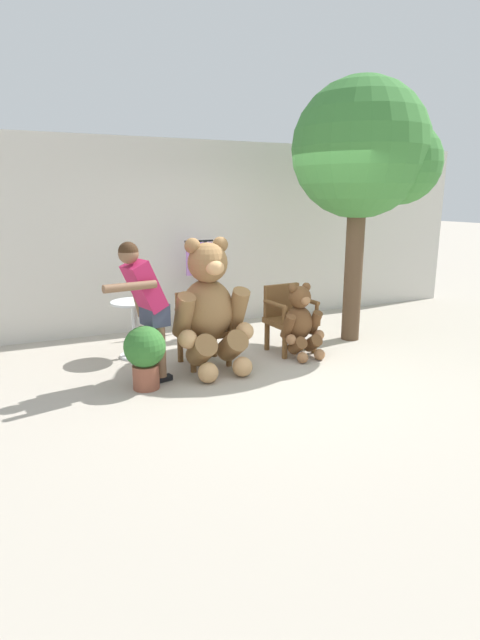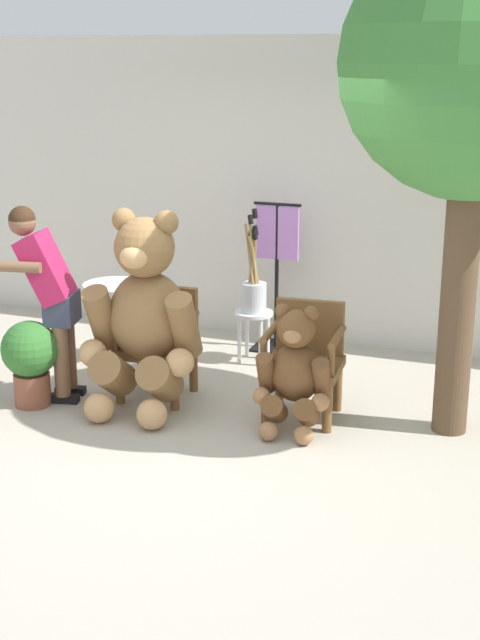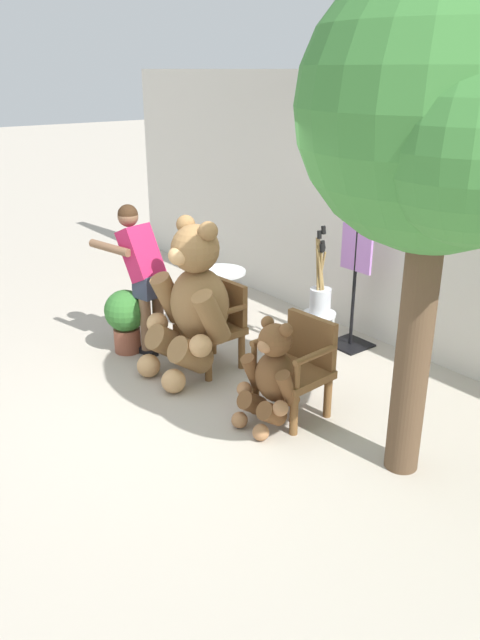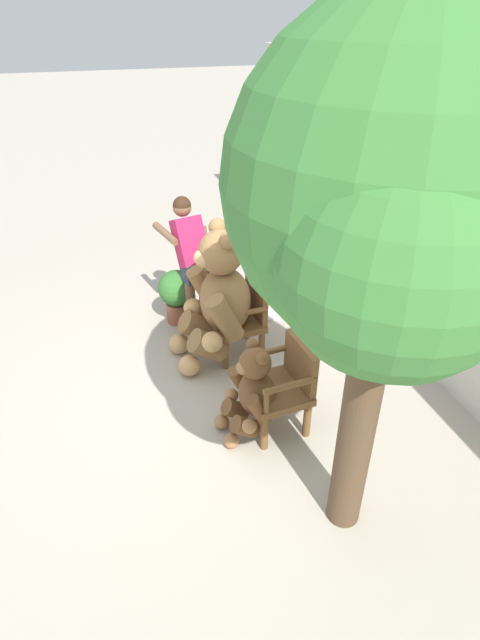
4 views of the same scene
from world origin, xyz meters
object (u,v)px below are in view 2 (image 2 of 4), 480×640
wooden_chair_right (305,357)px  brush_bucket (254,289)px  round_side_table (116,314)px  wooden_chair_left (159,340)px  person_visitor (48,287)px  teddy_bear_large (144,313)px  teddy_bear_small (294,370)px  potted_plant (30,357)px  clothing_display_stand (277,273)px  white_stool (254,323)px

wooden_chair_right → brush_bucket: (-0.77, 1.01, 0.20)m
wooden_chair_right → round_side_table: 1.98m
wooden_chair_right → brush_bucket: size_ratio=0.94×
wooden_chair_left → person_visitor: (-0.76, -0.37, 0.45)m
teddy_bear_large → round_side_table: 1.13m
teddy_bear_small → round_side_table: size_ratio=1.30×
potted_plant → clothing_display_stand: (1.35, 1.99, 0.32)m
wooden_chair_right → potted_plant: (-2.04, -0.55, -0.07)m
round_side_table → potted_plant: round_side_table is taller
round_side_table → clothing_display_stand: 1.50m
white_stool → clothing_display_stand: 0.56m
brush_bucket → potted_plant: brush_bucket is taller
person_visitor → brush_bucket: person_visitor is taller
white_stool → brush_bucket: size_ratio=0.50×
white_stool → brush_bucket: bearing=-93.2°
round_side_table → potted_plant: size_ratio=1.06×
wooden_chair_left → person_visitor: person_visitor is taller
potted_plant → white_stool: bearing=50.8°
round_side_table → wooden_chair_left: bearing=-39.5°
wooden_chair_right → brush_bucket: 1.28m
teddy_bear_small → teddy_bear_large: bearing=178.7°
wooden_chair_right → teddy_bear_small: teddy_bear_small is taller
teddy_bear_large → brush_bucket: (0.43, 1.28, -0.09)m
white_stool → brush_bucket: 0.31m
wooden_chair_left → clothing_display_stand: 1.54m
white_stool → brush_bucket: brush_bucket is taller
teddy_bear_large → person_visitor: 0.79m
round_side_table → clothing_display_stand: bearing=36.0°
teddy_bear_large → round_side_table: (-0.70, 0.83, -0.31)m
teddy_bear_large → white_stool: (0.43, 1.28, -0.40)m
wooden_chair_left → wooden_chair_right: size_ratio=1.00×
wooden_chair_right → round_side_table: wooden_chair_right is taller
wooden_chair_left → potted_plant: wooden_chair_left is taller
wooden_chair_right → potted_plant: 2.12m
wooden_chair_right → teddy_bear_small: (0.01, -0.29, -0.00)m
wooden_chair_left → round_side_table: bearing=140.5°
wooden_chair_left → teddy_bear_large: size_ratio=0.56×
wooden_chair_left → potted_plant: bearing=-146.7°
teddy_bear_small → round_side_table: 2.09m
teddy_bear_small → white_stool: size_ratio=2.04×
wooden_chair_left → round_side_table: size_ratio=1.19×
teddy_bear_large → potted_plant: teddy_bear_large is taller
round_side_table → wooden_chair_right: bearing=-16.7°
wooden_chair_left → clothing_display_stand: size_ratio=0.63×
teddy_bear_large → round_side_table: bearing=129.9°
round_side_table → white_stool: bearing=21.6°
wooden_chair_left → wooden_chair_right: 1.20m
teddy_bear_large → teddy_bear_small: 1.24m
clothing_display_stand → round_side_table: bearing=-144.0°
person_visitor → white_stool: size_ratio=3.35×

